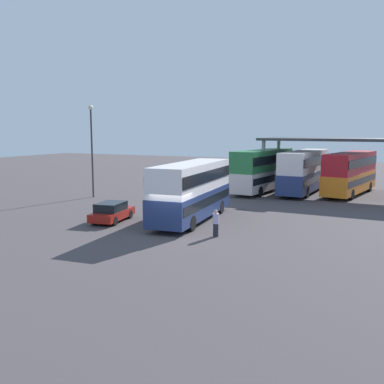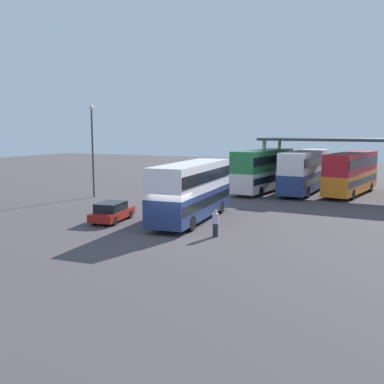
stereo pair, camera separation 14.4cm
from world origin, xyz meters
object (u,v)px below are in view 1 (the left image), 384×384
at_px(double_decker_far_right, 350,172).
at_px(lamppost_tall, 92,140).
at_px(double_decker_mid_row, 305,170).
at_px(double_decker_near_canopy, 263,169).
at_px(pedestrian_waiting, 216,223).
at_px(parked_hatchback, 112,212).
at_px(double_decker_main, 192,189).

distance_m(double_decker_far_right, lamppost_tall, 24.91).
relative_size(double_decker_mid_row, lamppost_tall, 1.36).
bearing_deg(double_decker_far_right, double_decker_mid_row, 105.49).
distance_m(double_decker_near_canopy, lamppost_tall, 17.12).
bearing_deg(double_decker_mid_row, pedestrian_waiting, 179.73).
height_order(parked_hatchback, double_decker_near_canopy, double_decker_near_canopy).
relative_size(double_decker_far_right, lamppost_tall, 1.27).
height_order(parked_hatchback, pedestrian_waiting, pedestrian_waiting).
xyz_separation_m(double_decker_main, double_decker_far_right, (8.62, 17.66, 0.04)).
bearing_deg(lamppost_tall, parked_hatchback, -45.82).
distance_m(double_decker_mid_row, lamppost_tall, 21.02).
distance_m(lamppost_tall, pedestrian_waiting, 19.30).
height_order(parked_hatchback, lamppost_tall, lamppost_tall).
xyz_separation_m(double_decker_near_canopy, double_decker_far_right, (8.24, 1.75, -0.09)).
xyz_separation_m(double_decker_main, pedestrian_waiting, (3.32, -3.68, -1.41)).
relative_size(double_decker_far_right, pedestrian_waiting, 6.66).
distance_m(parked_hatchback, pedestrian_waiting, 8.20).
xyz_separation_m(double_decker_main, double_decker_near_canopy, (0.38, 15.90, 0.13)).
height_order(double_decker_main, double_decker_mid_row, double_decker_mid_row).
bearing_deg(double_decker_far_right, double_decker_near_canopy, 111.47).
xyz_separation_m(double_decker_mid_row, double_decker_far_right, (4.31, 0.45, -0.05)).
distance_m(double_decker_main, double_decker_near_canopy, 15.91).
relative_size(parked_hatchback, double_decker_far_right, 0.39).
xyz_separation_m(parked_hatchback, pedestrian_waiting, (8.14, -0.92, 0.13)).
xyz_separation_m(double_decker_main, double_decker_mid_row, (4.31, 17.20, 0.09)).
distance_m(double_decker_main, pedestrian_waiting, 5.15).
xyz_separation_m(parked_hatchback, double_decker_mid_row, (9.14, 19.96, 1.63)).
bearing_deg(parked_hatchback, double_decker_main, -69.76).
distance_m(double_decker_main, double_decker_mid_row, 17.73).
relative_size(parked_hatchback, double_decker_mid_row, 0.37).
bearing_deg(double_decker_near_canopy, pedestrian_waiting, -164.67).
relative_size(double_decker_near_canopy, lamppost_tall, 1.26).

